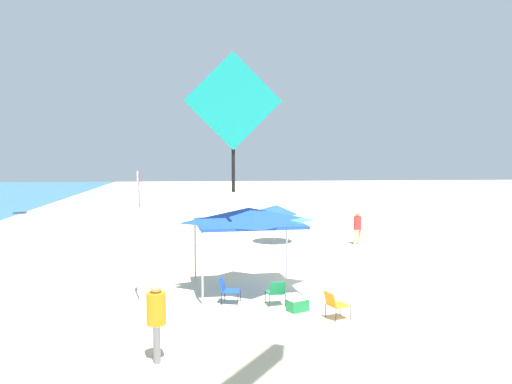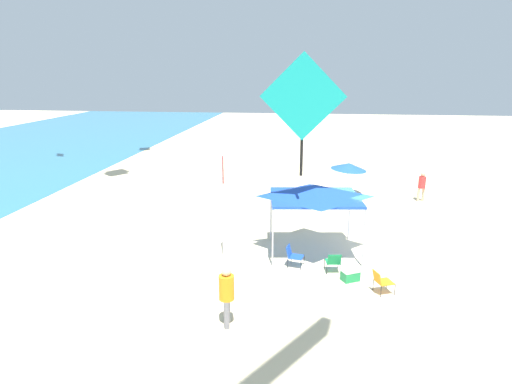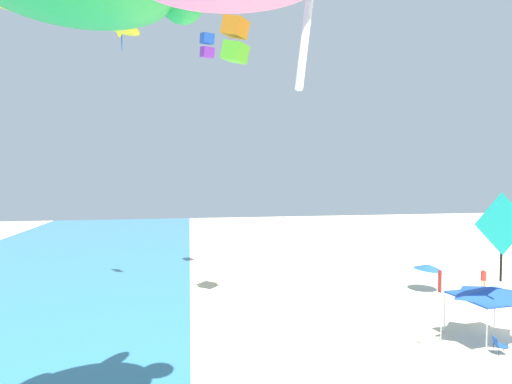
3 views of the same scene
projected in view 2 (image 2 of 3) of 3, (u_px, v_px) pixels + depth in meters
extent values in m
cube|color=beige|center=(362.00, 247.00, 19.33)|extent=(120.00, 120.00, 0.10)
cylinder|color=#B7B7BC|center=(364.00, 238.00, 17.05)|extent=(0.07, 0.07, 2.31)
cylinder|color=#B7B7BC|center=(349.00, 215.00, 19.82)|extent=(0.07, 0.07, 2.31)
cylinder|color=#B7B7BC|center=(273.00, 238.00, 17.08)|extent=(0.07, 0.07, 2.31)
cylinder|color=#B7B7BC|center=(271.00, 215.00, 19.85)|extent=(0.07, 0.07, 2.31)
cube|color=blue|center=(315.00, 198.00, 18.13)|extent=(3.33, 3.85, 0.10)
pyramid|color=blue|center=(315.00, 191.00, 18.06)|extent=(3.26, 3.78, 0.49)
cylinder|color=silver|center=(347.00, 179.00, 26.95)|extent=(0.10, 0.19, 1.97)
cone|color=blue|center=(349.00, 166.00, 26.71)|extent=(2.15, 2.16, 0.60)
cylinder|color=black|center=(338.00, 264.00, 17.13)|extent=(0.02, 0.02, 0.40)
cylinder|color=black|center=(324.00, 264.00, 17.12)|extent=(0.02, 0.02, 0.40)
cylinder|color=black|center=(341.00, 269.00, 16.63)|extent=(0.02, 0.02, 0.40)
cylinder|color=black|center=(327.00, 269.00, 16.62)|extent=(0.02, 0.02, 0.40)
cube|color=#198C4C|center=(333.00, 262.00, 16.82)|extent=(0.59, 0.59, 0.03)
cube|color=#198C4C|center=(334.00, 260.00, 16.49)|extent=(0.20, 0.51, 0.41)
cylinder|color=black|center=(395.00, 290.00, 15.09)|extent=(0.02, 0.02, 0.40)
cylinder|color=black|center=(387.00, 283.00, 15.58)|extent=(0.02, 0.02, 0.40)
cylinder|color=black|center=(381.00, 292.00, 14.96)|extent=(0.02, 0.02, 0.40)
cylinder|color=black|center=(373.00, 285.00, 15.45)|extent=(0.02, 0.02, 0.40)
cube|color=orange|center=(384.00, 282.00, 15.22)|extent=(0.68, 0.68, 0.03)
cube|color=orange|center=(377.00, 277.00, 15.09)|extent=(0.51, 0.31, 0.41)
cylinder|color=black|center=(301.00, 265.00, 16.98)|extent=(0.02, 0.02, 0.40)
cylinder|color=black|center=(304.00, 260.00, 17.46)|extent=(0.02, 0.02, 0.40)
cylinder|color=black|center=(288.00, 263.00, 17.15)|extent=(0.02, 0.02, 0.40)
cylinder|color=black|center=(291.00, 258.00, 17.62)|extent=(0.02, 0.02, 0.40)
cube|color=blue|center=(296.00, 257.00, 17.25)|extent=(0.62, 0.62, 0.03)
cube|color=blue|center=(289.00, 251.00, 17.29)|extent=(0.51, 0.23, 0.41)
cube|color=#1E8C4C|center=(350.00, 276.00, 16.15)|extent=(0.63, 0.72, 0.36)
cube|color=white|center=(351.00, 271.00, 16.10)|extent=(0.65, 0.74, 0.04)
cylinder|color=silver|center=(222.00, 208.00, 17.65)|extent=(0.06, 0.06, 4.21)
cube|color=red|center=(223.00, 171.00, 17.44)|extent=(0.30, 0.02, 1.10)
cylinder|color=#C6B28C|center=(418.00, 195.00, 25.87)|extent=(0.15, 0.15, 0.77)
cylinder|color=#C6B28C|center=(423.00, 194.00, 25.93)|extent=(0.15, 0.15, 0.77)
cylinder|color=red|center=(422.00, 182.00, 25.71)|extent=(0.40, 0.40, 0.67)
sphere|color=tan|center=(423.00, 174.00, 25.59)|extent=(0.25, 0.25, 0.25)
cylinder|color=slate|center=(227.00, 315.00, 13.10)|extent=(0.17, 0.17, 0.86)
cylinder|color=slate|center=(227.00, 309.00, 13.42)|extent=(0.17, 0.17, 0.86)
cylinder|color=orange|center=(227.00, 287.00, 13.05)|extent=(0.45, 0.45, 0.75)
sphere|color=beige|center=(226.00, 271.00, 12.91)|extent=(0.28, 0.28, 0.28)
cube|color=teal|center=(303.00, 97.00, 15.94)|extent=(0.22, 3.11, 3.10)
cylinder|color=black|center=(302.00, 146.00, 16.41)|extent=(0.11, 0.11, 2.20)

